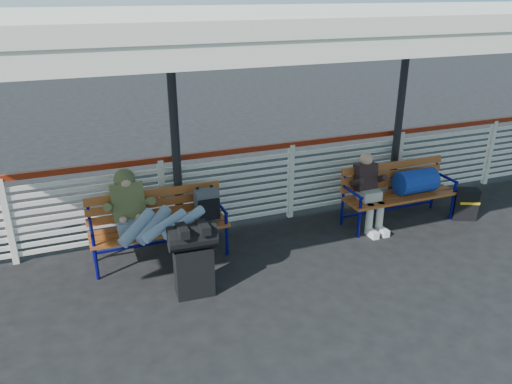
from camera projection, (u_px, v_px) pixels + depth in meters
name	position (u px, v px, depth m)	size (l,w,h in m)	color
ground	(353.00, 275.00, 6.34)	(60.00, 60.00, 0.00)	black
fence	(291.00, 178.00, 7.73)	(12.08, 0.08, 1.24)	silver
canopy	(333.00, 19.00, 5.93)	(12.60, 3.60, 3.16)	silver
luggage_stack	(193.00, 257.00, 5.78)	(0.57, 0.34, 0.91)	black
bench_left	(172.00, 215.00, 6.63)	(1.80, 0.56, 0.92)	#A54A1F
bench_right	(408.00, 184.00, 7.63)	(1.80, 0.56, 0.92)	#A54A1F
traveler_man	(151.00, 219.00, 6.16)	(0.93, 1.63, 0.77)	#8196AE
companion_person	(369.00, 191.00, 7.40)	(0.32, 0.66, 1.15)	#B9B4A8
suitcase_side	(465.00, 204.00, 7.81)	(0.41, 0.35, 0.50)	black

